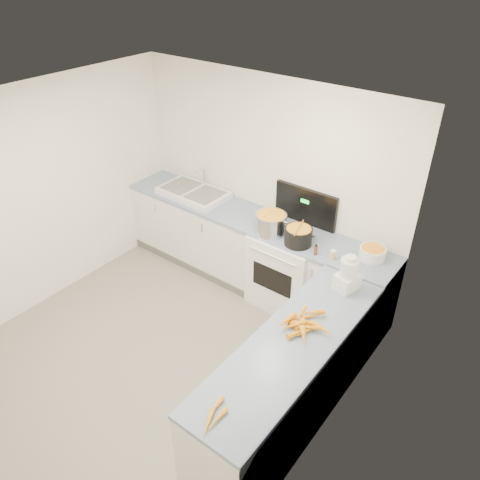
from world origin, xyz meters
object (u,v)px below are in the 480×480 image
Objects in this scene: steel_pot at (271,224)px; sink at (193,192)px; stove at (288,267)px; extract_bottle at (316,251)px; mixing_bowl at (372,253)px; food_processor at (348,275)px; black_pot at (298,237)px; spice_jar at (333,255)px.

sink is at bearing 173.51° from steel_pot.
stove reaches higher than extract_bottle.
food_processor reaches higher than mixing_bowl.
mixing_bowl is at bearing 30.98° from extract_bottle.
stove reaches higher than food_processor.
black_pot is 0.43m from spice_jar.
extract_bottle is at bearing -13.97° from black_pot.
mixing_bowl is at bearing 17.36° from black_pot.
extract_bottle is at bearing -6.53° from sink.
food_processor is at bearing -46.43° from spice_jar.
stove is 15.17× the size of spice_jar.
black_pot is at bearing -5.36° from sink.
extract_bottle is (0.42, -0.20, 0.52)m from stove.
stove is 13.79× the size of extract_bottle.
food_processor is (0.50, -0.31, 0.10)m from extract_bottle.
sink is at bearing -178.16° from mixing_bowl.
mixing_bowl reaches higher than extract_bottle.
stove is 1.58× the size of sink.
sink is 9.59× the size of spice_jar.
food_processor reaches higher than black_pot.
mixing_bowl is 2.93× the size of spice_jar.
mixing_bowl is at bearing 39.91° from spice_jar.
sink is 2.06m from spice_jar.
stove is 5.18× the size of mixing_bowl.
steel_pot is at bearing -143.92° from stove.
spice_jar is 0.25× the size of food_processor.
steel_pot reaches higher than mixing_bowl.
food_processor is at bearing -31.55° from extract_bottle.
extract_bottle is 0.59m from food_processor.
black_pot is at bearing -37.97° from stove.
mixing_bowl is at bearing 1.84° from sink.
steel_pot is 3.80× the size of spice_jar.
mixing_bowl is 2.66× the size of extract_bottle.
black_pot is 0.83m from food_processor.
extract_bottle is 0.28× the size of food_processor.
food_processor is at bearing -28.70° from stove.
spice_jar is at bearing -140.09° from mixing_bowl.
stove is 0.59m from black_pot.
mixing_bowl is 0.74× the size of food_processor.
sink is at bearing 174.94° from spice_jar.
steel_pot is 0.78m from spice_jar.
extract_bottle is 0.18m from spice_jar.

